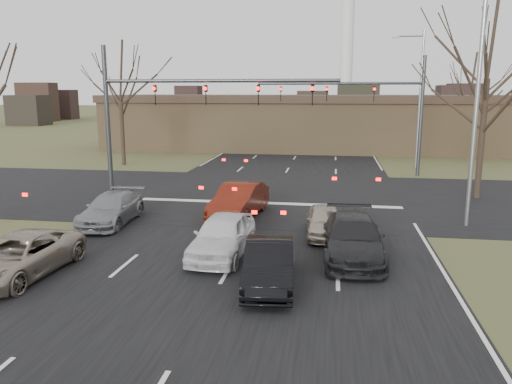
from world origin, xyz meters
TOP-DOWN VIEW (x-y plane):
  - ground at (0.00, 0.00)m, footprint 360.00×360.00m
  - road_main at (0.00, 60.00)m, footprint 14.00×300.00m
  - road_cross at (0.00, 15.00)m, footprint 200.00×14.00m
  - building at (2.00, 38.00)m, footprint 42.40×10.40m
  - mast_arm_near at (-5.23, 13.00)m, footprint 12.12×0.24m
  - mast_arm_far at (6.18, 23.00)m, footprint 11.12×0.24m
  - streetlight_right_near at (8.82, 10.00)m, footprint 2.34×0.25m
  - streetlight_right_far at (9.32, 27.00)m, footprint 2.34×0.25m
  - tree_right_near at (11.00, 16.00)m, footprint 6.90×6.90m
  - tree_left_far at (-13.00, 25.00)m, footprint 5.70×5.70m
  - tree_right_far at (15.00, 35.00)m, footprint 5.40×5.40m
  - car_silver_suv at (-6.36, 1.63)m, footprint 2.50×4.87m
  - car_white_sedan at (-0.50, 4.54)m, footprint 1.95×4.43m
  - car_black_hatch at (1.46, 2.09)m, footprint 1.77×4.17m
  - car_charcoal_sedan at (4.00, 5.02)m, footprint 2.18×5.03m
  - car_grey_ahead at (-6.27, 8.11)m, footprint 1.99×4.55m
  - car_red_ahead at (-0.95, 10.04)m, footprint 2.24×4.86m
  - car_silver_ahead at (3.00, 7.59)m, footprint 1.64×3.67m

SIDE VIEW (x-z plane):
  - ground at x=0.00m, z-range 0.00..0.00m
  - road_main at x=0.00m, z-range 0.00..0.02m
  - road_cross at x=0.00m, z-range 0.00..0.03m
  - car_silver_ahead at x=3.00m, z-range 0.00..1.23m
  - car_grey_ahead at x=-6.27m, z-range 0.00..1.30m
  - car_silver_suv at x=-6.36m, z-range 0.00..1.31m
  - car_black_hatch at x=1.46m, z-range 0.00..1.34m
  - car_charcoal_sedan at x=4.00m, z-range 0.00..1.44m
  - car_white_sedan at x=-0.50m, z-range 0.00..1.48m
  - car_red_ahead at x=-0.95m, z-range 0.00..1.54m
  - building at x=2.00m, z-range 0.02..5.32m
  - mast_arm_far at x=6.18m, z-range 1.02..9.02m
  - mast_arm_near at x=-5.23m, z-range 1.07..9.07m
  - streetlight_right_near at x=8.82m, z-range 0.59..10.59m
  - streetlight_right_far at x=9.32m, z-range 0.59..10.59m
  - tree_right_far at x=15.00m, z-range 2.46..11.46m
  - tree_left_far at x=-13.00m, z-range 2.59..12.09m
  - tree_right_near at x=11.00m, z-range 3.15..14.65m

